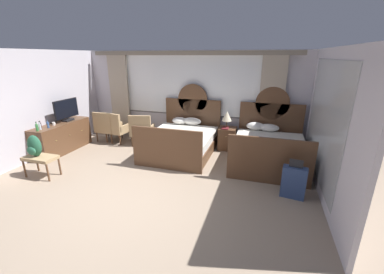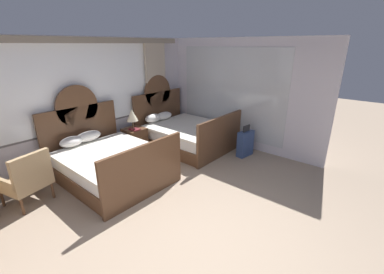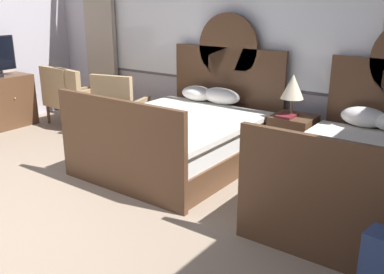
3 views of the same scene
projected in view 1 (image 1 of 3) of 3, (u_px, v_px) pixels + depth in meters
name	position (u px, v px, depth m)	size (l,w,h in m)	color
ground_plane	(130.00, 202.00, 4.48)	(24.00, 24.00, 0.00)	gray
wall_back_window	(190.00, 94.00, 7.36)	(6.69, 0.22, 2.70)	silver
wall_left	(42.00, 104.00, 6.38)	(0.07, 4.28, 2.70)	silver
wall_right_mirror	(329.00, 124.00, 4.54)	(0.08, 4.28, 2.70)	silver
bed_near_window	(182.00, 140.00, 6.66)	(1.70, 2.15, 1.77)	brown
bed_near_mirror	(268.00, 149.00, 6.04)	(1.70, 2.15, 1.77)	brown
nightstand_between_beds	(227.00, 138.00, 6.95)	(0.47, 0.49, 0.63)	brown
table_lamp_on_nightstand	(227.00, 116.00, 6.74)	(0.27, 0.27, 0.49)	brown
book_on_nightstand	(225.00, 128.00, 6.77)	(0.18, 0.26, 0.03)	maroon
dresser_minibar	(62.00, 137.00, 6.77)	(0.53, 1.69, 0.80)	brown
tv_flatscreen	(67.00, 110.00, 6.78)	(0.20, 0.83, 0.61)	black
bottle_soda_green	(37.00, 127.00, 5.92)	(0.06, 0.06, 0.23)	#337A3D
bottle_water_clear	(40.00, 126.00, 6.03)	(0.06, 0.06, 0.21)	silver
bottle_wine_dark	(40.00, 125.00, 6.15)	(0.05, 0.05, 0.20)	black
bottle_spirit_blue	(48.00, 125.00, 6.19)	(0.05, 0.05, 0.21)	#385B99
cup_on_dresser	(54.00, 124.00, 6.42)	(0.11, 0.08, 0.08)	white
armchair_by_window_left	(142.00, 130.00, 7.23)	(0.77, 0.77, 0.94)	tan
armchair_by_window_centre	(116.00, 127.00, 7.46)	(0.71, 0.71, 0.94)	tan
armchair_by_window_right	(107.00, 126.00, 7.55)	(0.66, 0.66, 0.94)	tan
luggage_bench	(40.00, 159.00, 5.33)	(0.70, 0.38, 0.47)	tan
backpack_on_bench	(34.00, 146.00, 5.26)	(0.32, 0.25, 0.47)	#23563D
suitcase_on_floor	(294.00, 182.00, 4.55)	(0.45, 0.25, 0.77)	navy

